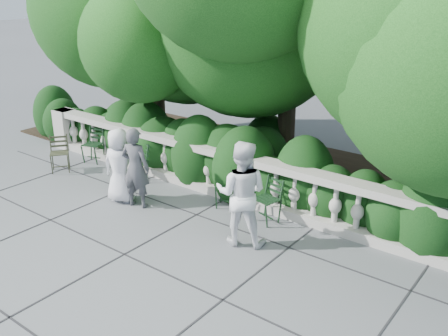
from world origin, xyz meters
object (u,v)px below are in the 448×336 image
Objects in this scene: chair_a at (91,164)px; chair_b at (226,210)px; chair_d at (260,224)px; person_woman_grey at (136,168)px; chair_c at (132,180)px; person_casual_man at (241,193)px; person_businessman at (120,166)px; chair_weathered at (61,174)px.

chair_b is (4.08, -0.04, 0.00)m from chair_a.
chair_d is at bearing -17.98° from chair_a.
chair_c is at bearing -52.69° from person_woman_grey.
person_businessman is at bearing -22.02° from person_casual_man.
person_businessman is (2.18, -0.95, 0.74)m from chair_a.
person_woman_grey reaches higher than chair_weathered.
person_casual_man reaches higher than person_businessman.
person_casual_man is (0.10, -0.74, 0.89)m from chair_d.
person_woman_grey is (-1.47, -0.89, 0.79)m from chair_b.
person_businessman is at bearing -150.69° from chair_d.
person_woman_grey reaches higher than chair_b.
chair_b and chair_d have the same top height.
chair_b is 2.54m from chair_c.
chair_d is at bearing -43.57° from chair_weathered.
chair_d is 1.16m from person_casual_man.
chair_c is 1.72m from chair_weathered.
chair_d is at bearing -176.39° from person_woman_grey.
chair_b is 0.86m from chair_d.
chair_c is at bearing -35.80° from person_casual_man.
chair_b is at bearing -173.35° from chair_d.
person_businessman is at bearing -40.00° from chair_a.
chair_c is 1.00× the size of chair_d.
chair_c is at bearing 160.02° from chair_b.
chair_a is 0.47× the size of person_casual_man.
person_casual_man is at bearing 166.11° from person_woman_grey.
person_woman_grey is at bearing -148.30° from chair_d.
chair_d is (3.39, -0.01, 0.00)m from chair_c.
person_businessman is (2.21, -0.14, 0.74)m from chair_weathered.
chair_weathered is 0.56× the size of person_businessman.
chair_weathered is (-0.03, -0.81, 0.00)m from chair_a.
person_businessman is at bearing -33.61° from chair_c.
chair_a is 4.08m from chair_b.
person_casual_man is at bearing 6.75° from chair_c.
person_businessman reaches higher than chair_weathered.
chair_c and chair_d have the same top height.
chair_c is 0.47× the size of person_casual_man.
chair_b is 1.00× the size of chair_c.
person_woman_grey is 0.88× the size of person_casual_man.
chair_a is 2.49m from person_businessman.
chair_b is 4.18m from chair_weathered.
person_woman_grey is (-2.33, -0.80, 0.79)m from chair_d.
chair_c and chair_weathered have the same top height.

